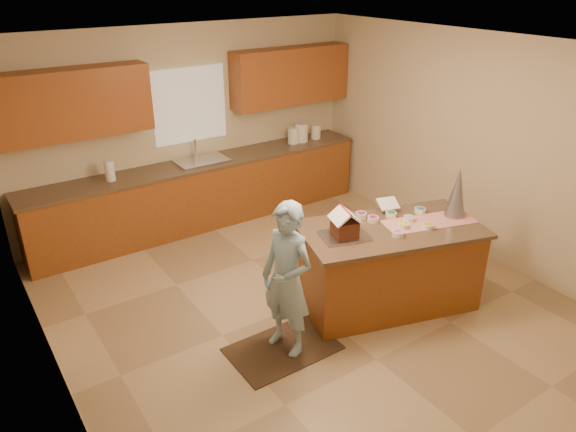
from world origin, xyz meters
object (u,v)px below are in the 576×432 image
object	(u,v)px
tinsel_tree	(457,192)
gingerbread_house	(345,225)
island_base	(388,268)
boy	(287,280)

from	to	relation	value
tinsel_tree	gingerbread_house	world-z (taller)	tinsel_tree
island_base	tinsel_tree	size ratio (longest dim) A/B	3.27
island_base	tinsel_tree	world-z (taller)	tinsel_tree
tinsel_tree	gingerbread_house	distance (m)	1.33
gingerbread_house	boy	bearing A→B (deg)	-169.36
island_base	boy	size ratio (longest dim) A/B	1.19
tinsel_tree	boy	size ratio (longest dim) A/B	0.36
tinsel_tree	boy	world-z (taller)	boy
island_base	boy	xyz separation A→B (m)	(-1.32, -0.04, 0.33)
boy	gingerbread_house	world-z (taller)	boy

